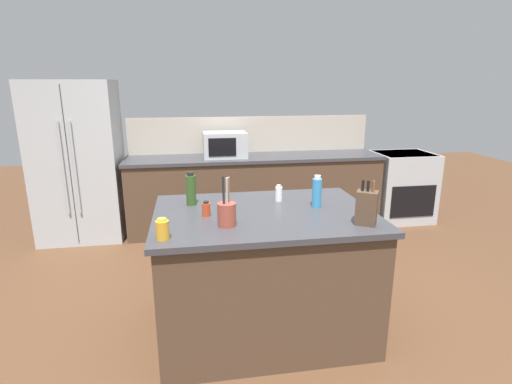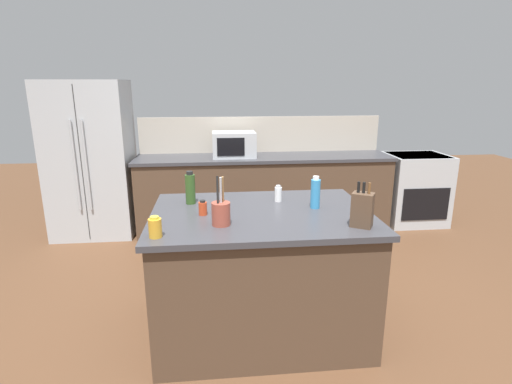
{
  "view_description": "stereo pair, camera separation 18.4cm",
  "coord_description": "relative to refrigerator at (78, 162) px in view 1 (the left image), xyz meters",
  "views": [
    {
      "loc": [
        -0.5,
        -2.64,
        1.82
      ],
      "look_at": [
        0.0,
        0.35,
        0.99
      ],
      "focal_mm": 28.0,
      "sensor_mm": 36.0,
      "label": 1
    },
    {
      "loc": [
        -0.32,
        -2.67,
        1.82
      ],
      "look_at": [
        0.0,
        0.35,
        0.99
      ],
      "focal_mm": 28.0,
      "sensor_mm": 36.0,
      "label": 2
    }
  ],
  "objects": [
    {
      "name": "microwave",
      "position": [
        1.72,
        -0.05,
        0.16
      ],
      "size": [
        0.52,
        0.39,
        0.3
      ],
      "color": "#ADB2B7",
      "rests_on": "back_counter_run"
    },
    {
      "name": "back_counter_run",
      "position": [
        2.1,
        -0.05,
        -0.46
      ],
      "size": [
        3.18,
        0.66,
        0.94
      ],
      "color": "#4C3828",
      "rests_on": "ground_plane"
    },
    {
      "name": "wall_backsplash",
      "position": [
        2.1,
        0.27,
        0.24
      ],
      "size": [
        3.14,
        0.03,
        0.46
      ],
      "primitive_type": "cube",
      "color": "#B2A899",
      "rests_on": "back_counter_run"
    },
    {
      "name": "refrigerator",
      "position": [
        0.0,
        0.0,
        0.0
      ],
      "size": [
        0.95,
        0.75,
        1.86
      ],
      "color": "#ADB2B7",
      "rests_on": "ground_plane"
    },
    {
      "name": "salt_shaker",
      "position": [
        1.96,
        -2.0,
        0.07
      ],
      "size": [
        0.05,
        0.05,
        0.13
      ],
      "color": "silver",
      "rests_on": "kitchen_island"
    },
    {
      "name": "honey_jar",
      "position": [
        1.12,
        -2.66,
        0.07
      ],
      "size": [
        0.08,
        0.08,
        0.13
      ],
      "color": "gold",
      "rests_on": "kitchen_island"
    },
    {
      "name": "ground_plane",
      "position": [
        1.8,
        -2.25,
        -0.93
      ],
      "size": [
        14.0,
        14.0,
        0.0
      ],
      "primitive_type": "plane",
      "color": "brown"
    },
    {
      "name": "olive_oil_bottle",
      "position": [
        1.3,
        -1.99,
        0.13
      ],
      "size": [
        0.07,
        0.07,
        0.25
      ],
      "color": "#2D4C1E",
      "rests_on": "kitchen_island"
    },
    {
      "name": "dish_soap_bottle",
      "position": [
        2.2,
        -2.2,
        0.12
      ],
      "size": [
        0.07,
        0.07,
        0.24
      ],
      "color": "#3384BC",
      "rests_on": "kitchen_island"
    },
    {
      "name": "kitchen_island",
      "position": [
        1.8,
        -2.25,
        -0.46
      ],
      "size": [
        1.54,
        1.1,
        0.94
      ],
      "color": "#4C3828",
      "rests_on": "ground_plane"
    },
    {
      "name": "range_oven",
      "position": [
        4.11,
        -0.05,
        -0.46
      ],
      "size": [
        0.76,
        0.65,
        0.92
      ],
      "color": "#ADB2B7",
      "rests_on": "ground_plane"
    },
    {
      "name": "knife_block",
      "position": [
        2.4,
        -2.61,
        0.13
      ],
      "size": [
        0.16,
        0.15,
        0.29
      ],
      "rotation": [
        0.0,
        0.0,
        -0.55
      ],
      "color": "#4C3828",
      "rests_on": "kitchen_island"
    },
    {
      "name": "spice_jar_paprika",
      "position": [
        1.39,
        -2.27,
        0.06
      ],
      "size": [
        0.06,
        0.06,
        0.1
      ],
      "color": "#B73D1E",
      "rests_on": "kitchen_island"
    },
    {
      "name": "utensil_crock",
      "position": [
        1.51,
        -2.49,
        0.09
      ],
      "size": [
        0.12,
        0.12,
        0.32
      ],
      "color": "brown",
      "rests_on": "kitchen_island"
    }
  ]
}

